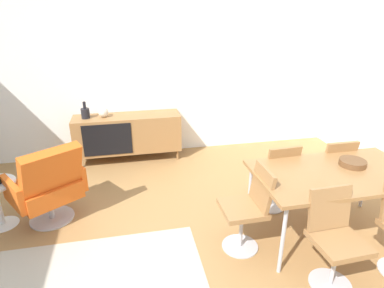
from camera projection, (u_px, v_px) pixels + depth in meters
ground_plane at (170, 256)px, 3.11m from camera, size 8.32×8.32×0.00m
wall_back at (143, 66)px, 4.92m from camera, size 6.80×0.12×2.80m
sideboard at (128, 133)px, 4.96m from camera, size 1.60×0.45×0.72m
vase_cobalt at (103, 112)px, 4.77m from camera, size 0.14×0.14×0.15m
vase_sculptural_dark at (85, 113)px, 4.71m from camera, size 0.12×0.12×0.25m
dining_table at (336, 176)px, 3.15m from camera, size 1.60×0.90×0.74m
wooden_bowl_on_table at (353, 163)px, 3.25m from camera, size 0.26×0.26×0.06m
dining_chair_near_window at (249, 206)px, 3.07m from camera, size 0.43×0.41×0.86m
dining_chair_back_right at (330, 168)px, 3.81m from camera, size 0.40×0.43×0.86m
dining_chair_back_left at (276, 174)px, 3.67m from camera, size 0.42×0.45×0.86m
dining_chair_front_left at (335, 236)px, 2.66m from camera, size 0.41×0.44×0.86m
lounge_chair_red at (48, 185)px, 3.45m from camera, size 0.90×0.89×0.95m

